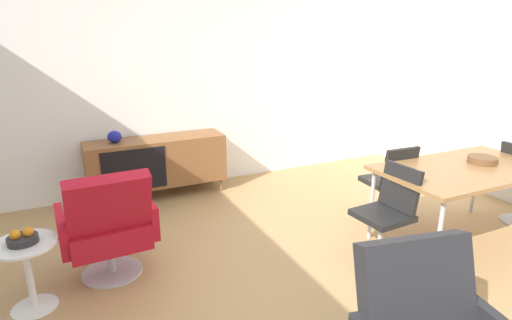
# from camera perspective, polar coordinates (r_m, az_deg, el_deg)

# --- Properties ---
(ground_plane) EXTENTS (8.32, 8.32, 0.00)m
(ground_plane) POSITION_cam_1_polar(r_m,az_deg,el_deg) (3.44, 4.84, -16.63)
(ground_plane) COLOR tan
(wall_back) EXTENTS (6.80, 0.12, 2.80)m
(wall_back) POSITION_cam_1_polar(r_m,az_deg,el_deg) (5.29, -9.34, 11.43)
(wall_back) COLOR white
(wall_back) RESTS_ON ground_plane
(sideboard) EXTENTS (1.60, 0.45, 0.72)m
(sideboard) POSITION_cam_1_polar(r_m,az_deg,el_deg) (5.06, -13.46, -0.19)
(sideboard) COLOR brown
(sideboard) RESTS_ON ground_plane
(vase_cobalt) EXTENTS (0.15, 0.15, 0.14)m
(vase_cobalt) POSITION_cam_1_polar(r_m,az_deg,el_deg) (4.91, -18.86, 3.02)
(vase_cobalt) COLOR navy
(vase_cobalt) RESTS_ON sideboard
(dining_table) EXTENTS (1.60, 0.90, 0.74)m
(dining_table) POSITION_cam_1_polar(r_m,az_deg,el_deg) (4.23, 26.84, -1.41)
(dining_table) COLOR olive
(dining_table) RESTS_ON ground_plane
(wooden_bowl_on_table) EXTENTS (0.26, 0.26, 0.06)m
(wooden_bowl_on_table) POSITION_cam_1_polar(r_m,az_deg,el_deg) (4.41, 28.66, 0.02)
(wooden_bowl_on_table) COLOR brown
(wooden_bowl_on_table) RESTS_ON dining_table
(dining_chair_near_window) EXTENTS (0.45, 0.43, 0.86)m
(dining_chair_near_window) POSITION_cam_1_polar(r_m,az_deg,el_deg) (3.68, 17.63, -6.79)
(dining_chair_near_window) COLOR black
(dining_chair_near_window) RESTS_ON ground_plane
(dining_chair_back_left) EXTENTS (0.42, 0.44, 0.86)m
(dining_chair_back_left) POSITION_cam_1_polar(r_m,az_deg,el_deg) (4.40, 17.91, -2.84)
(dining_chair_back_left) COLOR black
(dining_chair_back_left) RESTS_ON ground_plane
(lounge_chair_red) EXTENTS (0.74, 0.68, 0.95)m
(lounge_chair_red) POSITION_cam_1_polar(r_m,az_deg,el_deg) (3.49, -19.63, -8.35)
(lounge_chair_red) COLOR red
(lounge_chair_red) RESTS_ON ground_plane
(side_table_round) EXTENTS (0.44, 0.44, 0.52)m
(side_table_round) POSITION_cam_1_polar(r_m,az_deg,el_deg) (3.42, -28.82, -12.86)
(side_table_round) COLOR white
(side_table_round) RESTS_ON ground_plane
(fruit_bowl) EXTENTS (0.20, 0.20, 0.11)m
(fruit_bowl) POSITION_cam_1_polar(r_m,az_deg,el_deg) (3.32, -29.41, -9.31)
(fruit_bowl) COLOR #262628
(fruit_bowl) RESTS_ON side_table_round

